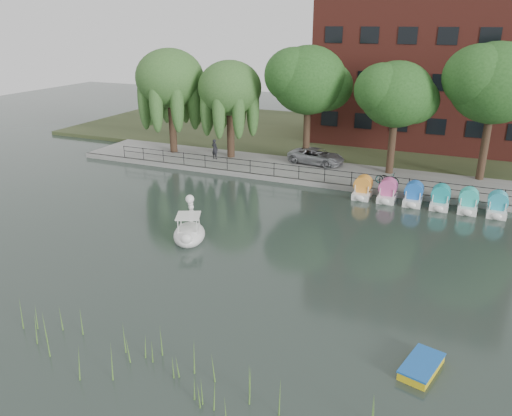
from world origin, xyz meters
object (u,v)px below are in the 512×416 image
Objects in this scene: minivan at (316,155)px; yellow_rowboat at (422,366)px; bicycle at (387,178)px; pedestrian at (215,148)px; swan_boat at (189,231)px.

minivan is 2.41× the size of yellow_rowboat.
bicycle reaches higher than yellow_rowboat.
pedestrian is at bearing 108.82° from minivan.
minivan is 16.79m from swan_boat.
swan_boat reaches higher than minivan.
pedestrian is 0.61× the size of swan_boat.
swan_boat is at bearing 178.03° from minivan.
yellow_rowboat is at bearing 146.76° from pedestrian.
swan_boat is (-8.66, -13.35, -0.39)m from bicycle.
bicycle is at bearing -111.28° from minivan.
minivan is 3.09× the size of bicycle.
minivan is 2.69× the size of pedestrian.
swan_boat is 1.47× the size of yellow_rowboat.
yellow_rowboat is at bearing -159.60° from bicycle.
pedestrian is at bearing 92.22° from bicycle.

